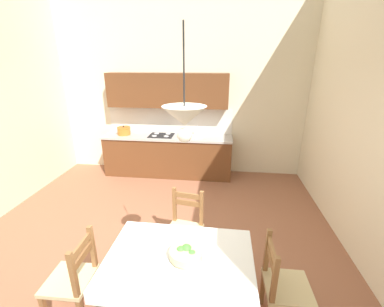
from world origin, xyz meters
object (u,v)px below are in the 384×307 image
dining_chair_window_side (283,286)px  fruit_bowl (186,253)px  dining_chair_kitchen_side (185,229)px  pendant_lamp (184,117)px  dining_table (179,268)px  kitchen_cabinetry (168,137)px  dining_chair_tv_side (74,279)px

dining_chair_window_side → fruit_bowl: bearing=-174.3°
dining_chair_kitchen_side → fruit_bowl: bearing=-80.6°
dining_chair_window_side → pendant_lamp: size_ratio=1.16×
dining_chair_window_side → pendant_lamp: (-0.90, -0.13, 1.61)m
dining_table → dining_chair_kitchen_side: size_ratio=1.45×
dining_chair_kitchen_side → dining_chair_window_side: 1.27m
fruit_bowl → kitchen_cabinetry: bearing=104.5°
kitchen_cabinetry → dining_chair_kitchen_side: size_ratio=3.01×
kitchen_cabinetry → pendant_lamp: (0.89, -3.47, 1.19)m
kitchen_cabinetry → dining_table: 3.53m
dining_table → fruit_bowl: (0.07, -0.01, 0.19)m
kitchen_cabinetry → pendant_lamp: 3.78m
dining_chair_window_side → pendant_lamp: pendant_lamp is taller
kitchen_cabinetry → pendant_lamp: bearing=-75.6°
kitchen_cabinetry → fruit_bowl: kitchen_cabinetry is taller
dining_chair_tv_side → fruit_bowl: dining_chair_tv_side is taller
fruit_bowl → dining_chair_window_side: bearing=5.7°
dining_chair_kitchen_side → fruit_bowl: (0.14, -0.83, 0.37)m
dining_table → dining_chair_tv_side: dining_chair_tv_side is taller
kitchen_cabinetry → dining_table: kitchen_cabinetry is taller
dining_chair_window_side → pendant_lamp: bearing=-171.8°
dining_chair_tv_side → dining_chair_window_side: bearing=4.5°
kitchen_cabinetry → dining_chair_tv_side: (-0.20, -3.50, -0.41)m
dining_table → dining_chair_tv_side: (-1.03, -0.08, -0.18)m
dining_chair_kitchen_side → dining_chair_tv_side: bearing=-136.9°
dining_chair_kitchen_side → fruit_bowl: 0.92m
kitchen_cabinetry → dining_chair_window_side: kitchen_cabinetry is taller
kitchen_cabinetry → dining_table: (0.82, -3.42, -0.23)m
dining_table → pendant_lamp: size_ratio=1.67×
dining_table → dining_chair_window_side: size_ratio=1.45×
kitchen_cabinetry → dining_chair_window_side: size_ratio=3.01×
fruit_bowl → pendant_lamp: pendant_lamp is taller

